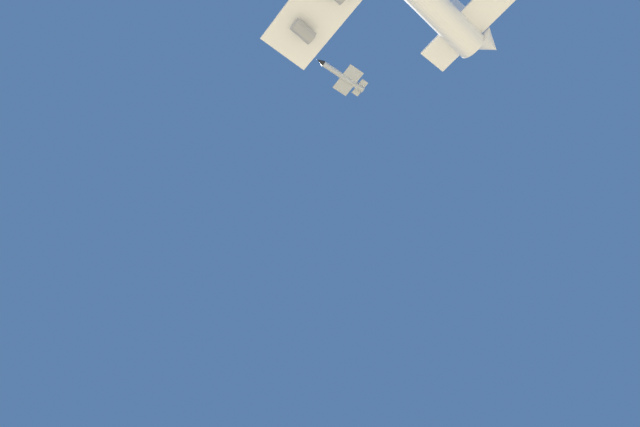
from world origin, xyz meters
The scene contains 1 object.
chase_jet_left_wing centered at (-18.09, 15.06, 146.19)m, with size 13.81×11.64×4.00m.
Camera 1 is at (-14.64, 79.76, 2.88)m, focal length 32.49 mm.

